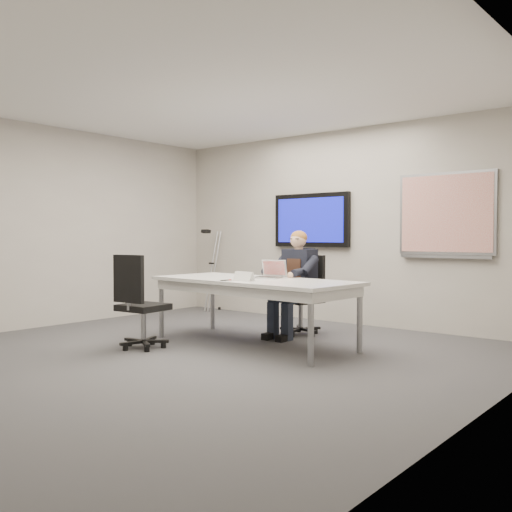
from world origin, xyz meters
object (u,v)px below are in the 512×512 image
Objects in this scene: office_chair_near at (140,319)px; conference_table at (254,286)px; seated_person at (291,294)px; laptop at (270,274)px; office_chair_far at (303,310)px.

conference_table is at bearing -135.63° from office_chair_near.
seated_person is 0.55m from laptop.
laptop is (0.88, 1.23, 0.49)m from office_chair_near.
seated_person is (0.85, 1.69, 0.21)m from office_chair_near.
seated_person is 3.68× the size of laptop.
seated_person is at bearing 76.94° from laptop.
seated_person reaches higher than office_chair_near.
conference_table is 1.33m from office_chair_near.
office_chair_near reaches higher than conference_table.
office_chair_near reaches higher than laptop.
office_chair_far is (0.04, 0.95, -0.36)m from conference_table.
laptop is at bearing -75.83° from office_chair_far.
laptop is at bearing -82.51° from seated_person.
seated_person reaches higher than office_chair_far.
office_chair_far is 0.33m from seated_person.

